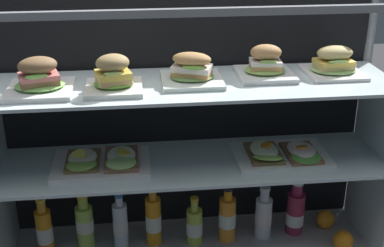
% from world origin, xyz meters
% --- Properties ---
extents(case_frame, '(1.43, 0.41, 1.00)m').
position_xyz_m(case_frame, '(0.00, 0.13, 0.54)').
color(case_frame, gray).
rests_on(case_frame, ground).
extents(riser_lower_tier, '(1.37, 0.35, 0.36)m').
position_xyz_m(riser_lower_tier, '(0.00, 0.00, 0.22)').
color(riser_lower_tier, silver).
rests_on(riser_lower_tier, case_base_deck).
extents(shelf_lower_glass, '(1.39, 0.37, 0.01)m').
position_xyz_m(shelf_lower_glass, '(0.00, 0.00, 0.40)').
color(shelf_lower_glass, silver).
rests_on(shelf_lower_glass, riser_lower_tier).
extents(riser_upper_tier, '(1.37, 0.35, 0.29)m').
position_xyz_m(riser_upper_tier, '(0.00, 0.00, 0.55)').
color(riser_upper_tier, silver).
rests_on(riser_upper_tier, shelf_lower_glass).
extents(shelf_upper_glass, '(1.39, 0.37, 0.01)m').
position_xyz_m(shelf_upper_glass, '(0.00, 0.00, 0.70)').
color(shelf_upper_glass, silver).
rests_on(shelf_upper_glass, riser_upper_tier).
extents(plated_roll_sandwich_mid_left, '(0.21, 0.21, 0.12)m').
position_xyz_m(plated_roll_sandwich_mid_left, '(-0.49, -0.03, 0.75)').
color(plated_roll_sandwich_mid_left, white).
rests_on(plated_roll_sandwich_mid_left, shelf_upper_glass).
extents(plated_roll_sandwich_center, '(0.18, 0.18, 0.12)m').
position_xyz_m(plated_roll_sandwich_center, '(-0.26, -0.04, 0.75)').
color(plated_roll_sandwich_center, white).
rests_on(plated_roll_sandwich_center, shelf_upper_glass).
extents(plated_roll_sandwich_far_right, '(0.20, 0.20, 0.10)m').
position_xyz_m(plated_roll_sandwich_far_right, '(0.00, 0.01, 0.74)').
color(plated_roll_sandwich_far_right, white).
rests_on(plated_roll_sandwich_far_right, shelf_upper_glass).
extents(plated_roll_sandwich_far_left, '(0.19, 0.19, 0.11)m').
position_xyz_m(plated_roll_sandwich_far_left, '(0.26, 0.04, 0.75)').
color(plated_roll_sandwich_far_left, white).
rests_on(plated_roll_sandwich_far_left, shelf_upper_glass).
extents(plated_roll_sandwich_near_right_corner, '(0.20, 0.20, 0.10)m').
position_xyz_m(plated_roll_sandwich_near_right_corner, '(0.50, 0.04, 0.75)').
color(plated_roll_sandwich_near_right_corner, white).
rests_on(plated_roll_sandwich_near_right_corner, shelf_upper_glass).
extents(open_sandwich_tray_mid_right, '(0.34, 0.24, 0.06)m').
position_xyz_m(open_sandwich_tray_mid_right, '(-0.32, 0.00, 0.43)').
color(open_sandwich_tray_mid_right, white).
rests_on(open_sandwich_tray_mid_right, shelf_lower_glass).
extents(open_sandwich_tray_left_of_center, '(0.34, 0.24, 0.06)m').
position_xyz_m(open_sandwich_tray_left_of_center, '(0.33, -0.01, 0.43)').
color(open_sandwich_tray_left_of_center, white).
rests_on(open_sandwich_tray_left_of_center, shelf_lower_glass).
extents(juice_bottle_front_right_end, '(0.06, 0.06, 0.24)m').
position_xyz_m(juice_bottle_front_right_end, '(-0.55, 0.04, 0.13)').
color(juice_bottle_front_right_end, orange).
rests_on(juice_bottle_front_right_end, case_base_deck).
extents(juice_bottle_near_post, '(0.07, 0.07, 0.23)m').
position_xyz_m(juice_bottle_near_post, '(-0.41, 0.06, 0.14)').
color(juice_bottle_near_post, '#B1DA52').
rests_on(juice_bottle_near_post, case_base_deck).
extents(juice_bottle_back_left, '(0.06, 0.06, 0.23)m').
position_xyz_m(juice_bottle_back_left, '(-0.27, 0.04, 0.13)').
color(juice_bottle_back_left, white).
rests_on(juice_bottle_back_left, case_base_deck).
extents(juice_bottle_tucked_behind, '(0.06, 0.06, 0.25)m').
position_xyz_m(juice_bottle_tucked_behind, '(-0.14, 0.05, 0.14)').
color(juice_bottle_tucked_behind, orange).
rests_on(juice_bottle_tucked_behind, case_base_deck).
extents(juice_bottle_front_fourth, '(0.06, 0.06, 0.20)m').
position_xyz_m(juice_bottle_front_fourth, '(0.01, 0.03, 0.12)').
color(juice_bottle_front_fourth, '#BED149').
rests_on(juice_bottle_front_fourth, case_base_deck).
extents(juice_bottle_back_right, '(0.07, 0.07, 0.24)m').
position_xyz_m(juice_bottle_back_right, '(0.14, 0.04, 0.14)').
color(juice_bottle_back_right, orange).
rests_on(juice_bottle_back_right, case_base_deck).
extents(juice_bottle_back_center, '(0.07, 0.07, 0.22)m').
position_xyz_m(juice_bottle_back_center, '(0.29, 0.04, 0.13)').
color(juice_bottle_back_center, white).
rests_on(juice_bottle_back_center, case_base_deck).
extents(juice_bottle_front_left_end, '(0.07, 0.07, 0.23)m').
position_xyz_m(juice_bottle_front_left_end, '(0.42, 0.05, 0.13)').
color(juice_bottle_front_left_end, '#942741').
rests_on(juice_bottle_front_left_end, case_base_deck).
extents(orange_fruit_beside_bottles, '(0.07, 0.07, 0.07)m').
position_xyz_m(orange_fruit_beside_bottles, '(0.56, 0.07, 0.08)').
color(orange_fruit_beside_bottles, orange).
rests_on(orange_fruit_beside_bottles, case_base_deck).
extents(orange_fruit_near_left_post, '(0.08, 0.08, 0.08)m').
position_xyz_m(orange_fruit_near_left_post, '(0.57, -0.08, 0.08)').
color(orange_fruit_near_left_post, orange).
rests_on(orange_fruit_near_left_post, case_base_deck).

